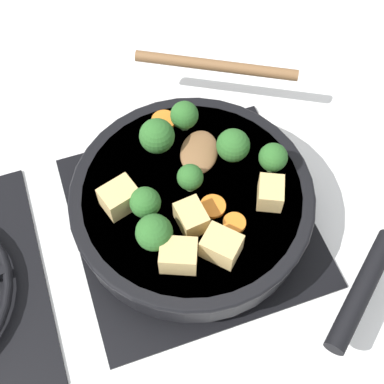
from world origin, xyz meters
name	(u,v)px	position (x,y,z in m)	size (l,w,h in m)	color
ground_plane	(192,221)	(0.00, 0.00, 0.00)	(2.40, 2.40, 0.00)	white
front_burner_grate	(192,217)	(0.00, 0.00, 0.01)	(0.31, 0.31, 0.03)	black
skillet_pan	(194,202)	(0.00, 0.00, 0.06)	(0.39, 0.37, 0.05)	black
wooden_spoon	(209,101)	(0.12, -0.07, 0.08)	(0.24, 0.21, 0.02)	brown
tofu_cube_center_large	(191,218)	(-0.04, 0.02, 0.09)	(0.04, 0.03, 0.03)	#DBB770
tofu_cube_near_handle	(179,256)	(-0.08, 0.04, 0.09)	(0.04, 0.03, 0.03)	#DBB770
tofu_cube_east_chunk	(270,193)	(-0.04, -0.09, 0.09)	(0.04, 0.03, 0.03)	#DBB770
tofu_cube_west_chunk	(221,246)	(-0.09, -0.01, 0.09)	(0.04, 0.03, 0.03)	#DBB770
tofu_cube_back_piece	(120,198)	(0.01, 0.09, 0.09)	(0.04, 0.03, 0.03)	#DBB770
broccoli_floret_near_spoon	(233,146)	(0.03, -0.06, 0.10)	(0.04, 0.04, 0.05)	#709956
broccoli_floret_center_top	(157,136)	(0.08, 0.02, 0.11)	(0.04, 0.04, 0.05)	#709956
broccoli_floret_east_rim	(272,155)	(0.00, -0.11, 0.10)	(0.04, 0.04, 0.04)	#709956
broccoli_floret_west_rim	(145,203)	(-0.01, 0.06, 0.10)	(0.04, 0.04, 0.04)	#709956
broccoli_floret_north_edge	(154,233)	(-0.05, 0.06, 0.11)	(0.04, 0.04, 0.05)	#709956
broccoli_floret_south_cluster	(189,178)	(0.01, 0.00, 0.10)	(0.03, 0.03, 0.04)	#709956
broccoli_floret_mid_floret	(184,115)	(0.10, -0.02, 0.10)	(0.04, 0.04, 0.04)	#709956
carrot_slice_orange_thin	(165,120)	(0.12, 0.00, 0.08)	(0.03, 0.03, 0.01)	orange
carrot_slice_near_center	(234,223)	(-0.06, -0.03, 0.08)	(0.03, 0.03, 0.01)	orange
carrot_slice_edge_slice	(213,206)	(-0.03, -0.02, 0.08)	(0.03, 0.03, 0.01)	orange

